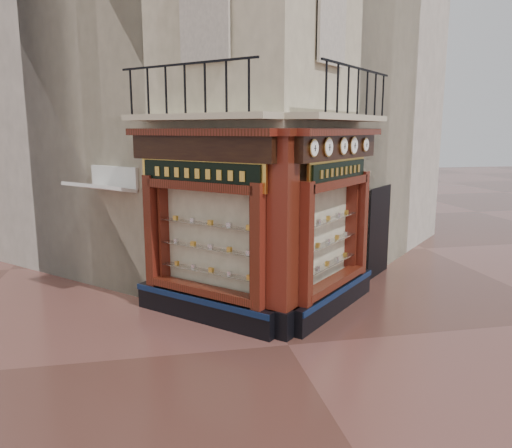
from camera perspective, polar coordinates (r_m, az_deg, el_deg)
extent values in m
plane|color=#4D2B24|center=(9.59, 3.72, -13.64)|extent=(80.00, 80.00, 0.00)
cube|color=beige|center=(14.91, -2.47, 18.61)|extent=(11.31, 11.31, 12.00)
cube|color=beige|center=(17.13, -12.33, 15.67)|extent=(11.31, 11.31, 11.00)
cube|color=beige|center=(17.79, 4.46, 15.68)|extent=(11.31, 11.31, 11.00)
cube|color=black|center=(10.66, -6.04, -9.52)|extent=(2.72, 2.72, 0.55)
cube|color=#0B1B3B|center=(10.45, -6.74, -8.70)|extent=(2.50, 2.50, 0.12)
cube|color=#37160A|center=(9.42, 0.36, -2.64)|extent=(0.37, 0.37, 2.45)
cube|color=#37160A|center=(11.17, -11.73, -0.75)|extent=(0.37, 0.37, 2.45)
cube|color=#FFE6C1|center=(10.49, -5.05, -1.44)|extent=(1.80, 1.80, 2.10)
cube|color=black|center=(10.03, -6.34, 8.64)|extent=(2.69, 2.69, 0.50)
cube|color=#37160A|center=(9.97, -6.64, 10.41)|extent=(2.86, 2.86, 0.14)
cube|color=black|center=(11.27, 8.82, -8.46)|extent=(2.72, 2.72, 0.55)
cube|color=#0B1B3B|center=(11.12, 9.75, -7.58)|extent=(2.50, 2.50, 0.12)
cube|color=#37160A|center=(9.64, 5.56, -2.39)|extent=(0.37, 0.37, 2.45)
cube|color=#37160A|center=(12.13, 11.81, 0.15)|extent=(0.37, 0.37, 2.45)
cube|color=#FFE6C1|center=(11.01, 7.48, -0.91)|extent=(1.80, 1.80, 2.10)
cube|color=black|center=(10.66, 9.24, 8.69)|extent=(2.69, 2.69, 0.50)
cube|color=#37160A|center=(10.63, 9.64, 10.34)|extent=(2.86, 2.86, 0.14)
cube|color=black|center=(9.93, 2.97, -11.04)|extent=(0.78, 0.78, 0.55)
cube|color=#37160A|center=(9.39, 3.09, -0.06)|extent=(0.64, 0.64, 3.50)
cube|color=#37160A|center=(9.22, 3.20, 10.44)|extent=(0.85, 0.85, 0.14)
cube|color=beige|center=(9.96, -6.76, 12.07)|extent=(2.97, 2.97, 0.12)
cube|color=black|center=(9.78, -8.20, 17.65)|extent=(2.36, 2.36, 0.04)
cube|color=beige|center=(10.62, 9.79, 11.90)|extent=(2.97, 2.97, 0.12)
cube|color=black|center=(10.56, 11.67, 17.02)|extent=(2.36, 2.36, 0.04)
cylinder|color=#B5873C|center=(9.34, 6.56, 8.61)|extent=(0.27, 0.27, 0.33)
cylinder|color=white|center=(9.33, 6.72, 8.60)|extent=(0.22, 0.22, 0.29)
cube|color=black|center=(9.32, 6.81, 8.60)|extent=(0.02, 0.02, 0.11)
cube|color=black|center=(9.32, 6.81, 8.60)|extent=(0.07, 0.07, 0.01)
cylinder|color=#B5873C|center=(9.89, 8.20, 8.69)|extent=(0.30, 0.30, 0.38)
cylinder|color=white|center=(9.88, 8.36, 8.68)|extent=(0.24, 0.24, 0.33)
cube|color=black|center=(9.87, 8.44, 8.68)|extent=(0.02, 0.02, 0.13)
cube|color=black|center=(9.87, 8.44, 8.68)|extent=(0.08, 0.08, 0.01)
cylinder|color=#B5873C|center=(10.55, 9.92, 8.76)|extent=(0.29, 0.29, 0.36)
cylinder|color=white|center=(10.53, 10.07, 8.75)|extent=(0.24, 0.24, 0.31)
cube|color=black|center=(10.53, 10.14, 8.75)|extent=(0.02, 0.02, 0.12)
cube|color=black|center=(10.53, 10.14, 8.75)|extent=(0.07, 0.07, 0.01)
cylinder|color=#B5873C|center=(11.03, 11.05, 8.80)|extent=(0.31, 0.31, 0.38)
cylinder|color=white|center=(11.02, 11.19, 8.79)|extent=(0.25, 0.25, 0.33)
cube|color=black|center=(11.02, 11.26, 8.79)|extent=(0.02, 0.02, 0.13)
cube|color=black|center=(11.02, 11.26, 8.79)|extent=(0.08, 0.08, 0.01)
cylinder|color=#B5873C|center=(11.66, 12.35, 8.84)|extent=(0.26, 0.26, 0.32)
cylinder|color=white|center=(11.65, 12.49, 8.84)|extent=(0.21, 0.21, 0.27)
cube|color=black|center=(11.65, 12.56, 8.83)|extent=(0.02, 0.02, 0.11)
cube|color=black|center=(11.65, 12.56, 8.83)|extent=(0.06, 0.06, 0.01)
cube|color=gold|center=(10.03, -6.43, 5.78)|extent=(2.28, 2.28, 0.61)
cube|color=black|center=(10.00, -6.58, 5.76)|extent=(2.12, 2.12, 0.46)
cube|color=gold|center=(10.67, 9.35, 6.00)|extent=(1.95, 1.95, 0.52)
cube|color=black|center=(10.66, 9.55, 5.99)|extent=(1.82, 1.82, 0.39)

